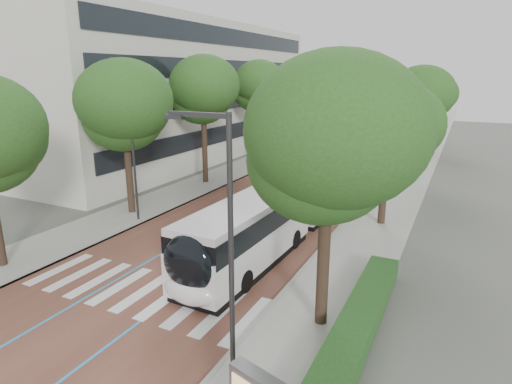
{
  "coord_description": "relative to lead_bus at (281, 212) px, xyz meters",
  "views": [
    {
      "loc": [
        11.66,
        -11.53,
        8.97
      ],
      "look_at": [
        1.34,
        9.59,
        2.4
      ],
      "focal_mm": 30.0,
      "sensor_mm": 36.0,
      "label": 1
    }
  ],
  "objects": [
    {
      "name": "bus_queued_2",
      "position": [
        0.16,
        43.49,
        -0.0
      ],
      "size": [
        3.26,
        12.53,
        3.2
      ],
      "rotation": [
        0.0,
        0.0,
        -0.06
      ],
      "color": "silver",
      "rests_on": "ground"
    },
    {
      "name": "hedge",
      "position": [
        5.96,
        -9.07,
        -1.11
      ],
      "size": [
        1.2,
        14.0,
        0.8
      ],
      "primitive_type": "cube",
      "color": "#143B15",
      "rests_on": "sidewalk_right"
    },
    {
      "name": "trees_left",
      "position": [
        -10.64,
        17.33,
        5.17
      ],
      "size": [
        6.1,
        60.83,
        9.8
      ],
      "color": "black",
      "rests_on": "ground"
    },
    {
      "name": "streetlight_near",
      "position": [
        3.48,
        -12.07,
        3.19
      ],
      "size": [
        1.82,
        0.2,
        8.0
      ],
      "color": "#2F2F31",
      "rests_on": "sidewalk_right"
    },
    {
      "name": "trees_right",
      "position": [
        4.56,
        10.76,
        4.59
      ],
      "size": [
        5.98,
        47.6,
        9.15
      ],
      "color": "black",
      "rests_on": "ground"
    },
    {
      "name": "kerb_right",
      "position": [
        2.46,
        30.93,
        -1.57
      ],
      "size": [
        0.2,
        140.0,
        0.14
      ],
      "primitive_type": "cube",
      "color": "gray",
      "rests_on": "ground"
    },
    {
      "name": "lane_line_left",
      "position": [
        -4.74,
        30.93,
        -1.6
      ],
      "size": [
        0.12,
        126.0,
        0.01
      ],
      "primitive_type": "cube",
      "color": "#2A90D2",
      "rests_on": "road"
    },
    {
      "name": "ground",
      "position": [
        -3.14,
        -9.07,
        -1.63
      ],
      "size": [
        160.0,
        160.0,
        0.0
      ],
      "primitive_type": "plane",
      "color": "#51544C",
      "rests_on": "ground"
    },
    {
      "name": "sidewalk_left",
      "position": [
        -10.64,
        30.93,
        -1.57
      ],
      "size": [
        4.0,
        140.0,
        0.12
      ],
      "primitive_type": "cube",
      "color": "gray",
      "rests_on": "ground"
    },
    {
      "name": "office_building",
      "position": [
        -22.61,
        18.93,
        5.37
      ],
      "size": [
        18.11,
        40.0,
        14.0
      ],
      "color": "beige",
      "rests_on": "ground"
    },
    {
      "name": "zebra_crossing",
      "position": [
        -2.94,
        -8.07,
        -1.6
      ],
      "size": [
        10.55,
        3.6,
        0.01
      ],
      "color": "silver",
      "rests_on": "ground"
    },
    {
      "name": "lane_line_right",
      "position": [
        -1.54,
        30.93,
        -1.6
      ],
      "size": [
        0.12,
        126.0,
        0.01
      ],
      "primitive_type": "cube",
      "color": "#2A90D2",
      "rests_on": "road"
    },
    {
      "name": "bus_queued_1",
      "position": [
        0.03,
        30.09,
        -0.0
      ],
      "size": [
        2.74,
        12.44,
        3.2
      ],
      "rotation": [
        0.0,
        0.0,
        -0.02
      ],
      "color": "silver",
      "rests_on": "ground"
    },
    {
      "name": "sidewalk_right",
      "position": [
        4.36,
        30.93,
        -1.57
      ],
      "size": [
        4.0,
        140.0,
        0.12
      ],
      "primitive_type": "cube",
      "color": "gray",
      "rests_on": "ground"
    },
    {
      "name": "streetlight_far",
      "position": [
        3.48,
        12.93,
        3.19
      ],
      "size": [
        1.82,
        0.2,
        8.0
      ],
      "color": "#2F2F31",
      "rests_on": "sidewalk_right"
    },
    {
      "name": "kerb_left",
      "position": [
        -8.74,
        30.93,
        -1.57
      ],
      "size": [
        0.2,
        140.0,
        0.14
      ],
      "primitive_type": "cube",
      "color": "gray",
      "rests_on": "ground"
    },
    {
      "name": "road",
      "position": [
        -3.14,
        30.93,
        -1.62
      ],
      "size": [
        11.0,
        140.0,
        0.02
      ],
      "primitive_type": "cube",
      "color": "brown",
      "rests_on": "ground"
    },
    {
      "name": "lead_bus",
      "position": [
        0.0,
        0.0,
        0.0
      ],
      "size": [
        3.16,
        18.47,
        3.2
      ],
      "rotation": [
        0.0,
        0.0,
        -0.04
      ],
      "color": "black",
      "rests_on": "ground"
    },
    {
      "name": "lamp_post_left",
      "position": [
        -9.24,
        -1.07,
        2.49
      ],
      "size": [
        0.14,
        0.14,
        8.0
      ],
      "primitive_type": "cylinder",
      "color": "#2F2F31",
      "rests_on": "sidewalk_left"
    },
    {
      "name": "bus_queued_0",
      "position": [
        0.01,
        15.51,
        -0.0
      ],
      "size": [
        3.3,
        12.53,
        3.2
      ],
      "rotation": [
        0.0,
        0.0,
        -0.07
      ],
      "color": "silver",
      "rests_on": "ground"
    }
  ]
}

